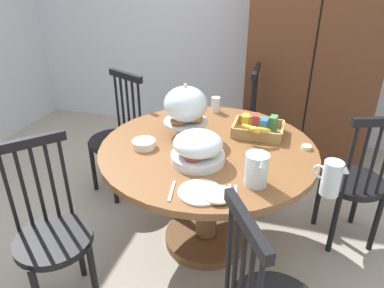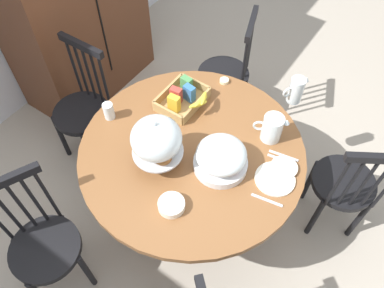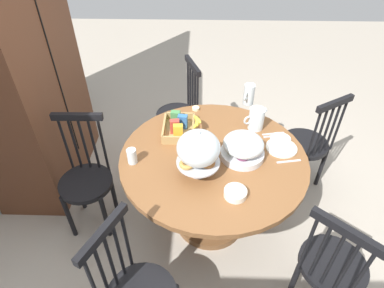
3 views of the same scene
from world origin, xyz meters
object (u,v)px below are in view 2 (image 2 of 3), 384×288
at_px(milk_pitcher, 272,129).
at_px(drinking_glass, 109,111).
at_px(fruit_platter_covered, 221,158).
at_px(windsor_chair_by_cabinet, 44,245).
at_px(windsor_chair_host_seat, 226,75).
at_px(china_plate_small, 284,167).
at_px(butter_dish, 224,81).
at_px(windsor_chair_far_side, 344,186).
at_px(cereal_bowl, 171,205).
at_px(orange_juice_pitcher, 296,91).
at_px(china_plate_large, 275,179).
at_px(pastry_stand_with_dome, 156,140).
at_px(cereal_basket, 184,98).
at_px(windsor_chair_near_window, 84,111).
at_px(dining_table, 192,167).

bearing_deg(milk_pitcher, drinking_glass, 115.28).
bearing_deg(fruit_platter_covered, windsor_chair_by_cabinet, 143.62).
relative_size(windsor_chair_host_seat, milk_pitcher, 5.13).
bearing_deg(china_plate_small, butter_dish, 58.01).
height_order(windsor_chair_far_side, cereal_bowl, windsor_chair_far_side).
bearing_deg(milk_pitcher, orange_juice_pitcher, 2.89).
xyz_separation_m(windsor_chair_by_cabinet, fruit_platter_covered, (0.84, -0.62, 0.37)).
relative_size(windsor_chair_host_seat, orange_juice_pitcher, 5.52).
height_order(windsor_chair_far_side, china_plate_large, windsor_chair_far_side).
bearing_deg(butter_dish, pastry_stand_with_dome, -177.79).
bearing_deg(windsor_chair_far_side, windsor_chair_by_cabinet, 136.76).
distance_m(windsor_chair_host_seat, cereal_bowl, 1.37).
xyz_separation_m(windsor_chair_host_seat, orange_juice_pitcher, (-0.23, -0.61, 0.37)).
relative_size(cereal_basket, china_plate_large, 1.44).
distance_m(windsor_chair_by_cabinet, drinking_glass, 0.85).
distance_m(windsor_chair_near_window, china_plate_large, 1.47).
distance_m(pastry_stand_with_dome, milk_pitcher, 0.67).
height_order(windsor_chair_host_seat, china_plate_large, windsor_chair_host_seat).
xyz_separation_m(orange_juice_pitcher, cereal_basket, (-0.41, 0.55, -0.03)).
bearing_deg(china_plate_small, milk_pitcher, 47.46).
distance_m(fruit_platter_covered, orange_juice_pitcher, 0.70).
bearing_deg(windsor_chair_by_cabinet, dining_table, -26.62).
height_order(milk_pitcher, cereal_bowl, milk_pitcher).
distance_m(china_plate_small, drinking_glass, 1.08).
relative_size(windsor_chair_by_cabinet, cereal_bowl, 6.96).
bearing_deg(china_plate_small, windsor_chair_by_cabinet, 138.20).
distance_m(orange_juice_pitcher, cereal_bowl, 1.06).
height_order(windsor_chair_near_window, orange_juice_pitcher, windsor_chair_near_window).
height_order(windsor_chair_by_cabinet, china_plate_small, windsor_chair_by_cabinet).
bearing_deg(windsor_chair_by_cabinet, cereal_bowl, -48.33).
relative_size(cereal_basket, drinking_glass, 2.87).
distance_m(cereal_basket, china_plate_large, 0.75).
xyz_separation_m(drinking_glass, butter_dish, (0.65, -0.42, -0.04)).
height_order(china_plate_large, butter_dish, butter_dish).
height_order(windsor_chair_near_window, pastry_stand_with_dome, pastry_stand_with_dome).
distance_m(pastry_stand_with_dome, cereal_basket, 0.49).
bearing_deg(fruit_platter_covered, windsor_chair_near_window, 89.22).
distance_m(windsor_chair_near_window, windsor_chair_far_side, 1.84).
xyz_separation_m(windsor_chair_by_cabinet, butter_dish, (1.42, -0.29, 0.30)).
distance_m(cereal_bowl, drinking_glass, 0.73).
distance_m(windsor_chair_near_window, butter_dish, 1.04).
bearing_deg(dining_table, butter_dish, 13.31).
distance_m(orange_juice_pitcher, china_plate_small, 0.54).
distance_m(cereal_bowl, butter_dish, 0.97).
xyz_separation_m(fruit_platter_covered, milk_pitcher, (0.34, -0.13, -0.01)).
bearing_deg(cereal_basket, windsor_chair_far_side, -78.79).
bearing_deg(cereal_basket, drinking_glass, 138.99).
distance_m(cereal_basket, china_plate_small, 0.74).
relative_size(windsor_chair_far_side, cereal_bowl, 6.96).
bearing_deg(milk_pitcher, dining_table, 135.31).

